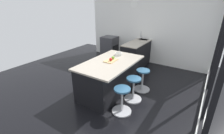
{
  "coord_description": "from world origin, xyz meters",
  "views": [
    {
      "loc": [
        3.06,
        2.29,
        2.34
      ],
      "look_at": [
        -0.11,
        0.25,
        0.75
      ],
      "focal_mm": 25.58,
      "sensor_mm": 36.0,
      "label": 1
    }
  ],
  "objects_px": {
    "kitchen_island": "(109,77)",
    "fruit_bowl": "(119,54)",
    "apple_green": "(113,58)",
    "apple_red": "(111,59)",
    "stool_middle": "(133,90)",
    "stool_by_window": "(142,81)",
    "cutting_board": "(111,61)",
    "oven_range": "(110,47)",
    "stool_near_camera": "(122,101)"
  },
  "relations": [
    {
      "from": "kitchen_island",
      "to": "fruit_bowl",
      "type": "xyz_separation_m",
      "value": [
        -0.56,
        -0.04,
        0.48
      ]
    },
    {
      "from": "apple_green",
      "to": "apple_red",
      "type": "bearing_deg",
      "value": 8.8
    },
    {
      "from": "stool_middle",
      "to": "apple_green",
      "type": "bearing_deg",
      "value": -103.09
    },
    {
      "from": "stool_by_window",
      "to": "cutting_board",
      "type": "distance_m",
      "value": 1.07
    },
    {
      "from": "cutting_board",
      "to": "apple_green",
      "type": "bearing_deg",
      "value": 179.8
    },
    {
      "from": "oven_range",
      "to": "apple_red",
      "type": "height_order",
      "value": "apple_red"
    },
    {
      "from": "stool_by_window",
      "to": "apple_green",
      "type": "bearing_deg",
      "value": -59.67
    },
    {
      "from": "oven_range",
      "to": "kitchen_island",
      "type": "xyz_separation_m",
      "value": [
        2.46,
        1.61,
        -0.0
      ]
    },
    {
      "from": "oven_range",
      "to": "kitchen_island",
      "type": "relative_size",
      "value": 0.49
    },
    {
      "from": "apple_red",
      "to": "cutting_board",
      "type": "bearing_deg",
      "value": -147.51
    },
    {
      "from": "kitchen_island",
      "to": "fruit_bowl",
      "type": "height_order",
      "value": "fruit_bowl"
    },
    {
      "from": "stool_near_camera",
      "to": "fruit_bowl",
      "type": "xyz_separation_m",
      "value": [
        -1.14,
        -0.77,
        0.64
      ]
    },
    {
      "from": "oven_range",
      "to": "apple_red",
      "type": "bearing_deg",
      "value": 34.16
    },
    {
      "from": "cutting_board",
      "to": "stool_middle",
      "type": "bearing_deg",
      "value": 85.57
    },
    {
      "from": "oven_range",
      "to": "stool_middle",
      "type": "distance_m",
      "value": 3.4
    },
    {
      "from": "stool_by_window",
      "to": "apple_red",
      "type": "xyz_separation_m",
      "value": [
        0.56,
        -0.68,
        0.66
      ]
    },
    {
      "from": "stool_by_window",
      "to": "stool_middle",
      "type": "height_order",
      "value": "same"
    },
    {
      "from": "apple_red",
      "to": "oven_range",
      "type": "bearing_deg",
      "value": -145.84
    },
    {
      "from": "oven_range",
      "to": "stool_near_camera",
      "type": "distance_m",
      "value": 3.83
    },
    {
      "from": "oven_range",
      "to": "stool_near_camera",
      "type": "relative_size",
      "value": 1.49
    },
    {
      "from": "kitchen_island",
      "to": "apple_green",
      "type": "bearing_deg",
      "value": 171.82
    },
    {
      "from": "cutting_board",
      "to": "apple_red",
      "type": "relative_size",
      "value": 4.5
    },
    {
      "from": "cutting_board",
      "to": "stool_by_window",
      "type": "bearing_deg",
      "value": 126.48
    },
    {
      "from": "kitchen_island",
      "to": "cutting_board",
      "type": "xyz_separation_m",
      "value": [
        -0.05,
        0.02,
        0.45
      ]
    },
    {
      "from": "kitchen_island",
      "to": "stool_by_window",
      "type": "xyz_separation_m",
      "value": [
        -0.57,
        0.73,
        -0.16
      ]
    },
    {
      "from": "kitchen_island",
      "to": "apple_red",
      "type": "height_order",
      "value": "apple_red"
    },
    {
      "from": "oven_range",
      "to": "stool_by_window",
      "type": "xyz_separation_m",
      "value": [
        1.88,
        2.34,
        -0.16
      ]
    },
    {
      "from": "stool_middle",
      "to": "apple_green",
      "type": "xyz_separation_m",
      "value": [
        -0.16,
        -0.7,
        0.66
      ]
    },
    {
      "from": "oven_range",
      "to": "apple_green",
      "type": "xyz_separation_m",
      "value": [
        2.3,
        1.63,
        0.5
      ]
    },
    {
      "from": "kitchen_island",
      "to": "apple_red",
      "type": "xyz_separation_m",
      "value": [
        -0.02,
        0.05,
        0.5
      ]
    },
    {
      "from": "kitchen_island",
      "to": "cutting_board",
      "type": "distance_m",
      "value": 0.45
    },
    {
      "from": "stool_near_camera",
      "to": "oven_range",
      "type": "bearing_deg",
      "value": -142.4
    },
    {
      "from": "stool_middle",
      "to": "apple_green",
      "type": "distance_m",
      "value": 0.98
    },
    {
      "from": "stool_near_camera",
      "to": "fruit_bowl",
      "type": "relative_size",
      "value": 3.03
    },
    {
      "from": "stool_by_window",
      "to": "apple_red",
      "type": "height_order",
      "value": "apple_red"
    },
    {
      "from": "oven_range",
      "to": "apple_green",
      "type": "bearing_deg",
      "value": 35.43
    },
    {
      "from": "oven_range",
      "to": "apple_red",
      "type": "relative_size",
      "value": 11.24
    },
    {
      "from": "kitchen_island",
      "to": "stool_near_camera",
      "type": "xyz_separation_m",
      "value": [
        0.57,
        0.73,
        -0.16
      ]
    },
    {
      "from": "stool_middle",
      "to": "fruit_bowl",
      "type": "bearing_deg",
      "value": -126.3
    },
    {
      "from": "apple_green",
      "to": "apple_red",
      "type": "xyz_separation_m",
      "value": [
        0.14,
        0.02,
        -0.0
      ]
    },
    {
      "from": "stool_by_window",
      "to": "apple_red",
      "type": "distance_m",
      "value": 1.1
    },
    {
      "from": "cutting_board",
      "to": "apple_green",
      "type": "distance_m",
      "value": 0.12
    },
    {
      "from": "stool_by_window",
      "to": "apple_green",
      "type": "distance_m",
      "value": 1.05
    },
    {
      "from": "kitchen_island",
      "to": "fruit_bowl",
      "type": "relative_size",
      "value": 9.16
    },
    {
      "from": "oven_range",
      "to": "stool_middle",
      "type": "bearing_deg",
      "value": 43.53
    },
    {
      "from": "oven_range",
      "to": "apple_red",
      "type": "xyz_separation_m",
      "value": [
        2.44,
        1.66,
        0.5
      ]
    },
    {
      "from": "apple_green",
      "to": "fruit_bowl",
      "type": "height_order",
      "value": "apple_green"
    },
    {
      "from": "cutting_board",
      "to": "apple_red",
      "type": "xyz_separation_m",
      "value": [
        0.04,
        0.02,
        0.05
      ]
    },
    {
      "from": "fruit_bowl",
      "to": "stool_middle",
      "type": "bearing_deg",
      "value": 53.7
    },
    {
      "from": "stool_by_window",
      "to": "stool_middle",
      "type": "bearing_deg",
      "value": 0.0
    }
  ]
}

